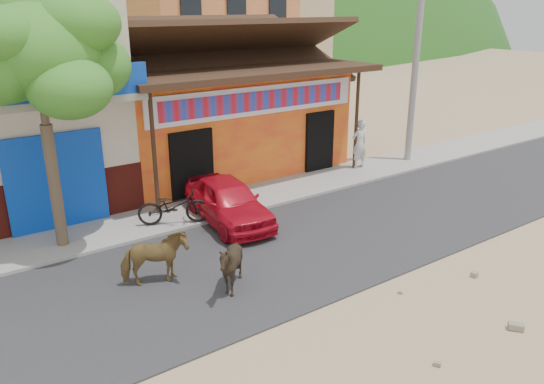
{
  "coord_description": "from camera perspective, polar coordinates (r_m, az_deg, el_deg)",
  "views": [
    {
      "loc": [
        -7.26,
        -6.9,
        5.71
      ],
      "look_at": [
        -0.25,
        3.0,
        1.4
      ],
      "focal_mm": 35.0,
      "sensor_mm": 36.0,
      "label": 1
    }
  ],
  "objects": [
    {
      "name": "apartment_rear",
      "position": [
        44.72,
        -0.96,
        18.66
      ],
      "size": [
        8.0,
        8.0,
        10.0
      ],
      "primitive_type": "cube",
      "color": "tan",
      "rests_on": "ground"
    },
    {
      "name": "cow_tan",
      "position": [
        11.55,
        -12.53,
        -7.01
      ],
      "size": [
        1.52,
        0.98,
        1.19
      ],
      "primitive_type": "imported",
      "rotation": [
        0.0,
        0.0,
        1.31
      ],
      "color": "brown",
      "rests_on": "road"
    },
    {
      "name": "red_car",
      "position": [
        14.45,
        -4.74,
        -0.98
      ],
      "size": [
        1.85,
        3.75,
        1.23
      ],
      "primitive_type": "imported",
      "rotation": [
        0.0,
        0.0,
        -0.11
      ],
      "color": "red",
      "rests_on": "road"
    },
    {
      "name": "road",
      "position": [
        13.17,
        2.16,
        -6.05
      ],
      "size": [
        60.0,
        5.0,
        0.04
      ],
      "primitive_type": "cube",
      "color": "#28282B",
      "rests_on": "ground"
    },
    {
      "name": "ground",
      "position": [
        11.53,
        9.85,
        -10.45
      ],
      "size": [
        120.0,
        120.0,
        0.0
      ],
      "primitive_type": "plane",
      "color": "#9E825B",
      "rests_on": "ground"
    },
    {
      "name": "scooter",
      "position": [
        14.39,
        -10.53,
        -1.5
      ],
      "size": [
        2.01,
        1.4,
        1.0
      ],
      "primitive_type": "imported",
      "rotation": [
        0.0,
        0.0,
        1.14
      ],
      "color": "black",
      "rests_on": "sidewalk"
    },
    {
      "name": "dance_club",
      "position": [
        19.66,
        -6.51,
        7.97
      ],
      "size": [
        8.0,
        6.0,
        3.6
      ],
      "primitive_type": "cube",
      "color": "orange",
      "rests_on": "ground"
    },
    {
      "name": "utility_pole",
      "position": [
        20.2,
        15.3,
        14.39
      ],
      "size": [
        0.24,
        0.24,
        8.0
      ],
      "primitive_type": "cylinder",
      "color": "gray",
      "rests_on": "sidewalk"
    },
    {
      "name": "tree",
      "position": [
        13.23,
        -23.16,
        6.7
      ],
      "size": [
        3.0,
        3.0,
        6.0
      ],
      "primitive_type": null,
      "color": "#2D721E",
      "rests_on": "sidewalk"
    },
    {
      "name": "pedestrian",
      "position": [
        19.28,
        9.38,
        5.14
      ],
      "size": [
        0.66,
        0.46,
        1.75
      ],
      "primitive_type": "imported",
      "rotation": [
        0.0,
        0.0,
        3.07
      ],
      "color": "silver",
      "rests_on": "sidewalk"
    },
    {
      "name": "cow_dark",
      "position": [
        11.03,
        -4.46,
        -7.93
      ],
      "size": [
        1.13,
        1.02,
        1.18
      ],
      "primitive_type": "imported",
      "rotation": [
        0.0,
        0.0,
        -1.51
      ],
      "color": "black",
      "rests_on": "road"
    },
    {
      "name": "sidewalk",
      "position": [
        15.84,
        -5.54,
        -1.42
      ],
      "size": [
        60.0,
        2.0,
        0.12
      ],
      "primitive_type": "cube",
      "color": "gray",
      "rests_on": "ground"
    }
  ]
}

